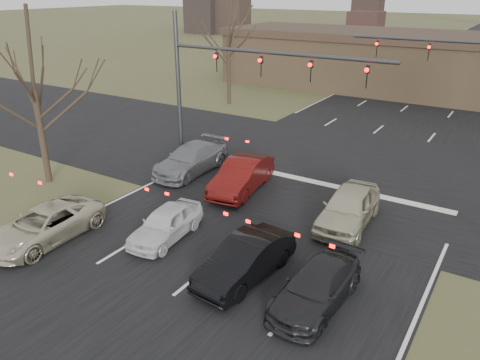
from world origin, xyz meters
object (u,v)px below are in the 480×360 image
Objects in this scene: building at (452,66)px; car_black_hatch at (246,259)px; mast_arm_near at (227,72)px; car_silver_ahead at (349,207)px; car_charcoal_sedan at (316,287)px; car_red_ahead at (242,176)px; car_grey_ahead at (191,159)px; car_silver_suv at (45,225)px; car_white_sedan at (166,223)px.

building is 9.97× the size of car_black_hatch.
car_silver_ahead is at bearing -22.69° from mast_arm_near.
car_black_hatch reaches higher than car_charcoal_sedan.
car_red_ahead is 5.60m from car_silver_ahead.
car_grey_ahead is at bearing 161.60° from car_red_ahead.
car_grey_ahead is 3.63m from car_red_ahead.
car_silver_ahead reaches higher than car_silver_suv.
building is 10.11× the size of car_charcoal_sedan.
mast_arm_near reaches higher than car_grey_ahead.
mast_arm_near is 2.59× the size of car_red_ahead.
car_silver_ahead is (1.61, 5.50, 0.09)m from car_black_hatch.
car_black_hatch is at bearing -91.02° from building.
car_black_hatch is 1.01× the size of car_charcoal_sedan.
car_white_sedan is 0.89× the size of car_charcoal_sedan.
car_silver_suv is 8.78m from car_grey_ahead.
car_silver_suv is at bearing -123.76° from car_red_ahead.
car_silver_ahead reaches higher than car_red_ahead.
car_grey_ahead is at bearing 142.58° from car_black_hatch.
car_silver_suv is 12.08m from car_silver_ahead.
mast_arm_near is at bearing 125.71° from car_red_ahead.
car_charcoal_sedan is 12.24m from car_grey_ahead.
car_white_sedan is 0.80× the size of car_red_ahead.
mast_arm_near reaches higher than car_charcoal_sedan.
car_black_hatch is 7.30m from car_red_ahead.
building is 26.14m from mast_arm_near.
car_silver_suv is at bearing -92.91° from car_grey_ahead.
car_red_ahead is at bearing -11.04° from car_grey_ahead.
car_white_sedan is 6.68m from car_charcoal_sedan.
building reaches higher than car_red_ahead.
car_charcoal_sedan is at bearing -44.32° from mast_arm_near.
car_silver_ahead reaches higher than car_white_sedan.
building reaches higher than car_white_sedan.
car_silver_suv is at bearing -103.32° from building.
car_silver_ahead reaches higher than car_charcoal_sedan.
building is 8.46× the size of car_grey_ahead.
car_silver_suv is 1.12× the size of car_black_hatch.
car_white_sedan is at bearing 176.61° from car_charcoal_sedan.
car_silver_suv is 1.13× the size of car_charcoal_sedan.
car_silver_suv is at bearing -167.05° from car_charcoal_sedan.
car_white_sedan is at bearing 32.16° from car_silver_suv.
car_grey_ahead reaches higher than car_black_hatch.
car_grey_ahead is 9.22m from car_silver_ahead.
mast_arm_near is 5.79m from car_red_ahead.
car_red_ahead reaches higher than car_white_sedan.
car_silver_ahead reaches higher than car_grey_ahead.
car_black_hatch is at bearing -53.47° from mast_arm_near.
building is at bearing 76.44° from car_white_sedan.
car_silver_ahead is (1.00, -28.44, -1.88)m from building.
car_silver_ahead is (5.64, 4.86, 0.15)m from car_white_sedan.
mast_arm_near is 2.55× the size of car_silver_suv.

